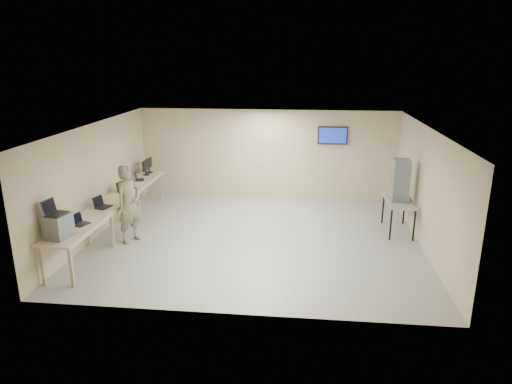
# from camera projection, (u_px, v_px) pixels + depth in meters

# --- Properties ---
(room) EXTENTS (8.01, 7.01, 2.81)m
(room) POSITION_uv_depth(u_px,v_px,m) (257.00, 183.00, 11.03)
(room) COLOR #A6A7A2
(room) RESTS_ON ground
(workbench) EXTENTS (0.76, 6.00, 0.90)m
(workbench) POSITION_uv_depth(u_px,v_px,m) (114.00, 202.00, 11.51)
(workbench) COLOR tan
(workbench) RESTS_ON ground
(equipment_box) EXTENTS (0.49, 0.53, 0.48)m
(equipment_box) POSITION_uv_depth(u_px,v_px,m) (58.00, 226.00, 9.02)
(equipment_box) COLOR slate
(equipment_box) RESTS_ON workbench
(laptop_on_box) EXTENTS (0.36, 0.42, 0.31)m
(laptop_on_box) POSITION_uv_depth(u_px,v_px,m) (53.00, 211.00, 8.94)
(laptop_on_box) COLOR black
(laptop_on_box) RESTS_ON equipment_box
(laptop_0) EXTENTS (0.35, 0.38, 0.25)m
(laptop_0) POSITION_uv_depth(u_px,v_px,m) (79.00, 222.00, 9.76)
(laptop_0) COLOR black
(laptop_0) RESTS_ON workbench
(laptop_1) EXTENTS (0.37, 0.41, 0.28)m
(laptop_1) POSITION_uv_depth(u_px,v_px,m) (101.00, 205.00, 10.86)
(laptop_1) COLOR black
(laptop_1) RESTS_ON workbench
(laptop_2) EXTENTS (0.36, 0.40, 0.27)m
(laptop_2) POSITION_uv_depth(u_px,v_px,m) (123.00, 189.00, 12.14)
(laptop_2) COLOR black
(laptop_2) RESTS_ON workbench
(laptop_3) EXTENTS (0.34, 0.37, 0.25)m
(laptop_3) POSITION_uv_depth(u_px,v_px,m) (138.00, 178.00, 13.26)
(laptop_3) COLOR black
(laptop_3) RESTS_ON workbench
(monitor_near) EXTENTS (0.21, 0.47, 0.46)m
(monitor_near) POSITION_uv_depth(u_px,v_px,m) (146.00, 166.00, 13.76)
(monitor_near) COLOR black
(monitor_near) RESTS_ON workbench
(monitor_far) EXTENTS (0.20, 0.45, 0.45)m
(monitor_far) POSITION_uv_depth(u_px,v_px,m) (149.00, 164.00, 14.03)
(monitor_far) COLOR black
(monitor_far) RESTS_ON workbench
(soldier) EXTENTS (0.70, 0.82, 1.90)m
(soldier) POSITION_uv_depth(u_px,v_px,m) (129.00, 204.00, 10.96)
(soldier) COLOR #535946
(soldier) RESTS_ON ground
(side_table) EXTENTS (0.66, 1.41, 0.85)m
(side_table) POSITION_uv_depth(u_px,v_px,m) (399.00, 203.00, 11.62)
(side_table) COLOR #999999
(side_table) RESTS_ON ground
(storage_bins) EXTENTS (0.40, 0.45, 1.06)m
(storage_bins) POSITION_uv_depth(u_px,v_px,m) (400.00, 180.00, 11.45)
(storage_bins) COLOR gray
(storage_bins) RESTS_ON side_table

